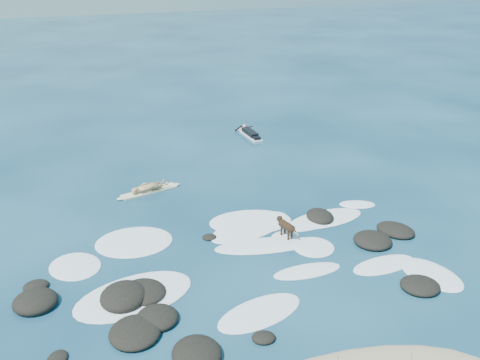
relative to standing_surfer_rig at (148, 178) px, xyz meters
name	(u,v)px	position (x,y,z in m)	size (l,w,h in m)	color
ground	(231,251)	(1.71, -6.11, -0.70)	(160.00, 160.00, 0.00)	#0A2642
reef_rocks	(218,286)	(0.51, -8.21, -0.58)	(14.93, 7.46, 0.57)	black
breaking_foam	(245,250)	(2.19, -6.24, -0.69)	(13.80, 8.45, 0.12)	white
standing_surfer_rig	(148,178)	(0.00, 0.00, 0.00)	(3.08, 1.10, 1.76)	beige
paddling_surfer_rig	(250,133)	(7.20, 5.76, -0.54)	(1.22, 2.70, 0.47)	white
dog	(286,226)	(3.97, -5.93, -0.18)	(0.47, 1.21, 0.77)	black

